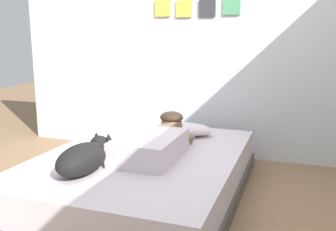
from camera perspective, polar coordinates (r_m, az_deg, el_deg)
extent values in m
plane|color=#8C6B4C|center=(2.86, -4.16, -14.09)|extent=(12.36, 12.36, 0.00)
cube|color=silver|center=(4.02, 4.49, 11.76)|extent=(4.18, 0.10, 2.50)
cube|color=gold|center=(4.08, -0.80, 16.08)|extent=(0.17, 0.02, 0.17)
cube|color=gold|center=(4.01, 2.47, 16.00)|extent=(0.17, 0.02, 0.17)
cube|color=#333338|center=(3.94, 6.02, 16.01)|extent=(0.17, 0.02, 0.17)
cube|color=#4C9966|center=(3.89, 9.73, 16.19)|extent=(0.17, 0.02, 0.17)
cube|color=#4C4742|center=(3.07, -3.77, -11.00)|extent=(1.52, 2.08, 0.12)
cube|color=silver|center=(3.01, -3.82, -7.89)|extent=(1.47, 2.02, 0.24)
ellipsoid|color=silver|center=(3.51, 2.50, -2.07)|extent=(0.52, 0.32, 0.11)
cube|color=silver|center=(2.81, -2.78, -4.85)|extent=(0.42, 0.64, 0.18)
ellipsoid|color=#8C664C|center=(3.11, -0.41, -2.82)|extent=(0.32, 0.20, 0.16)
sphere|color=#8C664C|center=(3.25, 0.55, -1.47)|extent=(0.19, 0.19, 0.19)
ellipsoid|color=#332619|center=(3.23, 0.55, -0.26)|extent=(0.20, 0.20, 0.10)
cylinder|color=#8C664C|center=(3.28, -1.22, -2.60)|extent=(0.23, 0.07, 0.14)
cylinder|color=#8C664C|center=(3.22, 2.12, -2.89)|extent=(0.23, 0.07, 0.14)
ellipsoid|color=black|center=(2.57, -13.00, -6.50)|extent=(0.26, 0.48, 0.20)
sphere|color=black|center=(2.79, -10.42, -4.55)|extent=(0.15, 0.15, 0.15)
cone|color=black|center=(2.80, -10.89, -2.99)|extent=(0.05, 0.05, 0.05)
cone|color=black|center=(2.75, -9.09, -3.18)|extent=(0.05, 0.05, 0.05)
cylinder|color=white|center=(3.24, 1.88, -3.54)|extent=(0.09, 0.09, 0.07)
torus|color=white|center=(3.23, 2.84, -3.63)|extent=(0.05, 0.01, 0.05)
cube|color=black|center=(2.92, -9.62, -6.17)|extent=(0.07, 0.14, 0.01)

